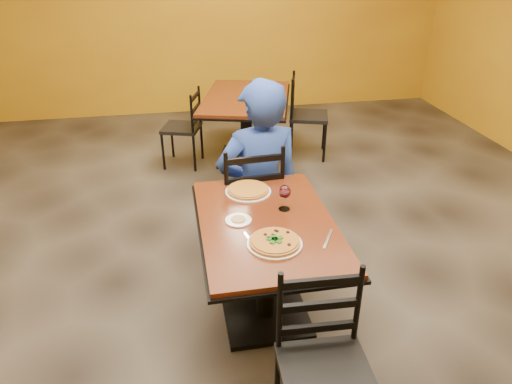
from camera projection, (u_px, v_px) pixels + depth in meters
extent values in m
cube|color=black|center=(253.00, 271.00, 3.60)|extent=(7.00, 8.00, 0.01)
cube|color=gold|center=(201.00, 4.00, 6.37)|extent=(7.00, 0.01, 3.00)
cube|color=#60210F|center=(267.00, 224.00, 2.82)|extent=(0.80, 1.20, 0.03)
cube|color=black|center=(267.00, 227.00, 2.83)|extent=(0.83, 1.23, 0.02)
cylinder|color=black|center=(266.00, 272.00, 2.99)|extent=(0.12, 0.12, 0.66)
cube|color=black|center=(266.00, 314.00, 3.16)|extent=(0.55, 0.55, 0.04)
cube|color=#60210F|center=(246.00, 98.00, 5.13)|extent=(1.22, 1.53, 0.03)
cube|color=black|center=(246.00, 100.00, 5.14)|extent=(1.26, 1.57, 0.02)
cylinder|color=black|center=(246.00, 129.00, 5.30)|extent=(0.13, 0.13, 0.66)
cube|color=black|center=(247.00, 157.00, 5.46)|extent=(0.76, 0.76, 0.04)
imported|color=#1B4795|center=(259.00, 169.00, 3.58)|extent=(0.72, 0.51, 1.41)
cylinder|color=white|center=(275.00, 244.00, 2.60)|extent=(0.31, 0.31, 0.01)
cylinder|color=maroon|center=(275.00, 241.00, 2.59)|extent=(0.28, 0.28, 0.02)
cylinder|color=white|center=(248.00, 192.00, 3.14)|extent=(0.31, 0.31, 0.01)
cylinder|color=gold|center=(248.00, 190.00, 3.14)|extent=(0.28, 0.28, 0.02)
cylinder|color=white|center=(238.00, 220.00, 2.82)|extent=(0.16, 0.16, 0.01)
cylinder|color=tan|center=(238.00, 219.00, 2.81)|extent=(0.09, 0.09, 0.01)
cube|color=silver|center=(250.00, 241.00, 2.63)|extent=(0.06, 0.19, 0.00)
cube|color=silver|center=(328.00, 239.00, 2.65)|extent=(0.12, 0.19, 0.00)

